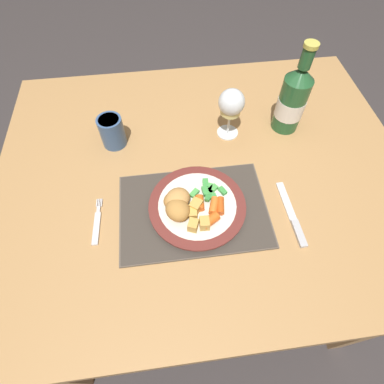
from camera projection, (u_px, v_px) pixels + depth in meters
The scene contains 13 objects.
ground_plane at pixel (199, 264), 1.43m from camera, with size 6.00×6.00×0.00m, color #383333.
dining_table at pixel (203, 188), 0.89m from camera, with size 1.12×0.90×0.74m.
placemat at pixel (194, 210), 0.73m from camera, with size 0.36×0.25×0.01m.
dinner_plate at pixel (197, 206), 0.72m from camera, with size 0.23×0.23×0.02m.
breaded_croquettes at pixel (177, 203), 0.69m from camera, with size 0.08×0.11×0.04m.
green_beans_pile at pixel (208, 191), 0.73m from camera, with size 0.09×0.07×0.02m.
glazed_carrots at pixel (211, 210), 0.70m from camera, with size 0.07×0.09×0.02m.
fork at pixel (97, 224), 0.71m from camera, with size 0.02×0.13×0.01m.
table_knife at pixel (293, 219), 0.72m from camera, with size 0.02×0.18×0.01m.
wine_glass at pixel (231, 105), 0.80m from camera, with size 0.07×0.07×0.15m.
bottle at pixel (293, 100), 0.82m from camera, with size 0.08×0.08×0.26m.
roast_potatoes at pixel (197, 216), 0.68m from camera, with size 0.05×0.08×0.03m.
drinking_cup at pixel (112, 131), 0.82m from camera, with size 0.07×0.07×0.09m.
Camera 1 is at (-0.10, -0.49, 1.38)m, focal length 28.00 mm.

